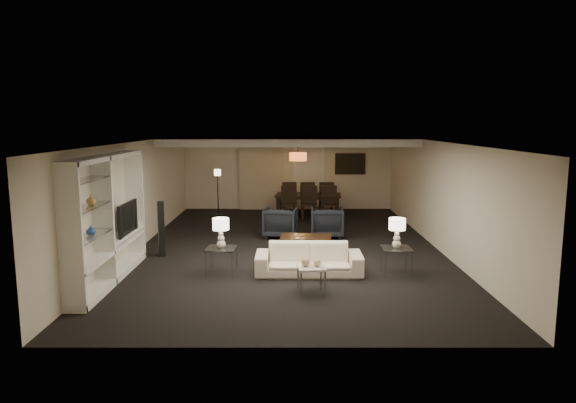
{
  "coord_description": "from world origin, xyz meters",
  "views": [
    {
      "loc": [
        0.0,
        -11.87,
        2.93
      ],
      "look_at": [
        0.0,
        0.0,
        1.1
      ],
      "focal_mm": 32.0,
      "sensor_mm": 36.0,
      "label": 1
    }
  ],
  "objects_px": {
    "marble_table": "(311,280)",
    "table_lamp_right": "(397,233)",
    "vase_blue": "(91,230)",
    "chair_fr": "(326,198)",
    "side_table_left": "(221,261)",
    "vase_amber": "(91,200)",
    "chair_nl": "(289,204)",
    "chair_nm": "(309,204)",
    "dining_table": "(308,206)",
    "chair_fl": "(289,198)",
    "chair_nr": "(329,204)",
    "television": "(122,218)",
    "armchair_left": "(280,222)",
    "floor_lamp": "(218,192)",
    "armchair_right": "(327,222)",
    "floor_speaker": "(161,229)",
    "chair_fm": "(307,198)",
    "sofa": "(309,259)",
    "side_table_right": "(396,261)",
    "pendant_light": "(298,157)",
    "coffee_table": "(306,245)",
    "table_lamp_left": "(221,233)"
  },
  "relations": [
    {
      "from": "chair_fm",
      "to": "chair_fr",
      "type": "xyz_separation_m",
      "value": [
        0.6,
        0.0,
        0.0
      ]
    },
    {
      "from": "side_table_left",
      "to": "chair_nl",
      "type": "height_order",
      "value": "chair_nl"
    },
    {
      "from": "coffee_table",
      "to": "side_table_right",
      "type": "height_order",
      "value": "side_table_right"
    },
    {
      "from": "table_lamp_left",
      "to": "chair_nr",
      "type": "height_order",
      "value": "table_lamp_left"
    },
    {
      "from": "side_table_left",
      "to": "table_lamp_right",
      "type": "xyz_separation_m",
      "value": [
        3.4,
        0.0,
        0.56
      ]
    },
    {
      "from": "dining_table",
      "to": "chair_fr",
      "type": "height_order",
      "value": "chair_fr"
    },
    {
      "from": "floor_lamp",
      "to": "sofa",
      "type": "bearing_deg",
      "value": -67.79
    },
    {
      "from": "sofa",
      "to": "chair_nm",
      "type": "relative_size",
      "value": 1.95
    },
    {
      "from": "chair_nr",
      "to": "vase_blue",
      "type": "bearing_deg",
      "value": -119.67
    },
    {
      "from": "sofa",
      "to": "chair_fm",
      "type": "relative_size",
      "value": 1.95
    },
    {
      "from": "pendant_light",
      "to": "coffee_table",
      "type": "bearing_deg",
      "value": -88.53
    },
    {
      "from": "vase_blue",
      "to": "armchair_right",
      "type": "bearing_deg",
      "value": 46.62
    },
    {
      "from": "chair_nr",
      "to": "armchair_right",
      "type": "bearing_deg",
      "value": -91.52
    },
    {
      "from": "floor_speaker",
      "to": "chair_fr",
      "type": "height_order",
      "value": "floor_speaker"
    },
    {
      "from": "side_table_left",
      "to": "chair_fr",
      "type": "distance_m",
      "value": 7.21
    },
    {
      "from": "television",
      "to": "table_lamp_right",
      "type": "bearing_deg",
      "value": -92.92
    },
    {
      "from": "floor_speaker",
      "to": "chair_fm",
      "type": "xyz_separation_m",
      "value": [
        3.42,
        5.37,
        -0.09
      ]
    },
    {
      "from": "vase_blue",
      "to": "chair_nl",
      "type": "distance_m",
      "value": 7.52
    },
    {
      "from": "vase_blue",
      "to": "chair_nm",
      "type": "bearing_deg",
      "value": 59.62
    },
    {
      "from": "chair_nm",
      "to": "chair_fr",
      "type": "xyz_separation_m",
      "value": [
        0.6,
        1.3,
        0.0
      ]
    },
    {
      "from": "table_lamp_left",
      "to": "television",
      "type": "distance_m",
      "value": 2.02
    },
    {
      "from": "coffee_table",
      "to": "chair_nr",
      "type": "relative_size",
      "value": 1.07
    },
    {
      "from": "dining_table",
      "to": "chair_fl",
      "type": "height_order",
      "value": "chair_fl"
    },
    {
      "from": "armchair_left",
      "to": "armchair_right",
      "type": "xyz_separation_m",
      "value": [
        1.2,
        0.0,
        0.0
      ]
    },
    {
      "from": "armchair_right",
      "to": "dining_table",
      "type": "bearing_deg",
      "value": -80.21
    },
    {
      "from": "chair_nr",
      "to": "chair_fm",
      "type": "bearing_deg",
      "value": 119.16
    },
    {
      "from": "table_lamp_right",
      "to": "chair_nl",
      "type": "distance_m",
      "value": 5.84
    },
    {
      "from": "floor_speaker",
      "to": "chair_fl",
      "type": "distance_m",
      "value": 6.07
    },
    {
      "from": "vase_amber",
      "to": "floor_speaker",
      "type": "xyz_separation_m",
      "value": [
        0.52,
        2.55,
        -1.03
      ]
    },
    {
      "from": "armchair_left",
      "to": "chair_fr",
      "type": "bearing_deg",
      "value": -105.07
    },
    {
      "from": "chair_nr",
      "to": "television",
      "type": "bearing_deg",
      "value": -126.68
    },
    {
      "from": "armchair_left",
      "to": "television",
      "type": "bearing_deg",
      "value": 51.78
    },
    {
      "from": "table_lamp_right",
      "to": "floor_lamp",
      "type": "bearing_deg",
      "value": 123.88
    },
    {
      "from": "vase_blue",
      "to": "marble_table",
      "type": "bearing_deg",
      "value": 2.56
    },
    {
      "from": "vase_amber",
      "to": "floor_speaker",
      "type": "height_order",
      "value": "vase_amber"
    },
    {
      "from": "television",
      "to": "floor_speaker",
      "type": "xyz_separation_m",
      "value": [
        0.49,
        1.1,
        -0.45
      ]
    },
    {
      "from": "armchair_left",
      "to": "chair_nr",
      "type": "xyz_separation_m",
      "value": [
        1.42,
        2.15,
        0.15
      ]
    },
    {
      "from": "sofa",
      "to": "floor_speaker",
      "type": "xyz_separation_m",
      "value": [
        -3.2,
        1.38,
        0.31
      ]
    },
    {
      "from": "side_table_right",
      "to": "armchair_right",
      "type": "bearing_deg",
      "value": 108.43
    },
    {
      "from": "side_table_left",
      "to": "vase_blue",
      "type": "height_order",
      "value": "vase_blue"
    },
    {
      "from": "vase_amber",
      "to": "chair_nl",
      "type": "relative_size",
      "value": 0.16
    },
    {
      "from": "chair_fr",
      "to": "vase_blue",
      "type": "bearing_deg",
      "value": 59.34
    },
    {
      "from": "side_table_left",
      "to": "chair_nm",
      "type": "height_order",
      "value": "chair_nm"
    },
    {
      "from": "chair_nr",
      "to": "side_table_left",
      "type": "bearing_deg",
      "value": -110.46
    },
    {
      "from": "chair_nm",
      "to": "table_lamp_left",
      "type": "bearing_deg",
      "value": -103.52
    },
    {
      "from": "marble_table",
      "to": "vase_blue",
      "type": "xyz_separation_m",
      "value": [
        -3.71,
        -0.17,
        0.91
      ]
    },
    {
      "from": "marble_table",
      "to": "table_lamp_right",
      "type": "bearing_deg",
      "value": 32.91
    },
    {
      "from": "pendant_light",
      "to": "table_lamp_right",
      "type": "distance_m",
      "value": 6.07
    },
    {
      "from": "chair_nm",
      "to": "chair_fr",
      "type": "relative_size",
      "value": 1.0
    },
    {
      "from": "vase_blue",
      "to": "chair_fr",
      "type": "distance_m",
      "value": 9.23
    }
  ]
}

